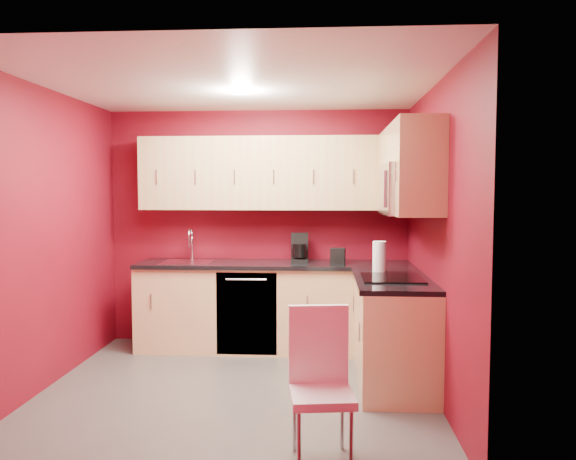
# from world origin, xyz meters

# --- Properties ---
(floor) EXTENTS (3.20, 3.20, 0.00)m
(floor) POSITION_xyz_m (0.00, 0.00, 0.00)
(floor) COLOR #4A4845
(floor) RESTS_ON ground
(ceiling) EXTENTS (3.20, 3.20, 0.00)m
(ceiling) POSITION_xyz_m (0.00, 0.00, 2.50)
(ceiling) COLOR white
(ceiling) RESTS_ON wall_back
(wall_back) EXTENTS (3.20, 0.00, 3.20)m
(wall_back) POSITION_xyz_m (0.00, 1.50, 1.25)
(wall_back) COLOR maroon
(wall_back) RESTS_ON floor
(wall_front) EXTENTS (3.20, 0.00, 3.20)m
(wall_front) POSITION_xyz_m (0.00, -1.50, 1.25)
(wall_front) COLOR maroon
(wall_front) RESTS_ON floor
(wall_left) EXTENTS (0.00, 3.00, 3.00)m
(wall_left) POSITION_xyz_m (-1.60, 0.00, 1.25)
(wall_left) COLOR maroon
(wall_left) RESTS_ON floor
(wall_right) EXTENTS (0.00, 3.00, 3.00)m
(wall_right) POSITION_xyz_m (1.60, 0.00, 1.25)
(wall_right) COLOR maroon
(wall_right) RESTS_ON floor
(base_cabinets_back) EXTENTS (2.80, 0.60, 0.87)m
(base_cabinets_back) POSITION_xyz_m (0.20, 1.20, 0.43)
(base_cabinets_back) COLOR #E8C484
(base_cabinets_back) RESTS_ON floor
(base_cabinets_right) EXTENTS (0.60, 1.30, 0.87)m
(base_cabinets_right) POSITION_xyz_m (1.30, 0.25, 0.43)
(base_cabinets_right) COLOR #E8C484
(base_cabinets_right) RESTS_ON floor
(countertop_back) EXTENTS (2.80, 0.63, 0.04)m
(countertop_back) POSITION_xyz_m (0.20, 1.19, 0.89)
(countertop_back) COLOR black
(countertop_back) RESTS_ON base_cabinets_back
(countertop_right) EXTENTS (0.63, 1.27, 0.04)m
(countertop_right) POSITION_xyz_m (1.29, 0.23, 0.89)
(countertop_right) COLOR black
(countertop_right) RESTS_ON base_cabinets_right
(upper_cabinets_back) EXTENTS (2.80, 0.35, 0.75)m
(upper_cabinets_back) POSITION_xyz_m (0.20, 1.32, 1.83)
(upper_cabinets_back) COLOR tan
(upper_cabinets_back) RESTS_ON wall_back
(upper_cabinets_right) EXTENTS (0.35, 1.55, 0.75)m
(upper_cabinets_right) POSITION_xyz_m (1.42, 0.44, 1.89)
(upper_cabinets_right) COLOR tan
(upper_cabinets_right) RESTS_ON wall_right
(microwave) EXTENTS (0.42, 0.76, 0.42)m
(microwave) POSITION_xyz_m (1.39, 0.20, 1.66)
(microwave) COLOR silver
(microwave) RESTS_ON upper_cabinets_right
(cooktop) EXTENTS (0.50, 0.55, 0.01)m
(cooktop) POSITION_xyz_m (1.28, 0.20, 0.92)
(cooktop) COLOR black
(cooktop) RESTS_ON countertop_right
(sink) EXTENTS (0.52, 0.42, 0.35)m
(sink) POSITION_xyz_m (-0.70, 1.20, 0.94)
(sink) COLOR silver
(sink) RESTS_ON countertop_back
(dishwasher_front) EXTENTS (0.60, 0.02, 0.82)m
(dishwasher_front) POSITION_xyz_m (-0.05, 0.91, 0.43)
(dishwasher_front) COLOR black
(dishwasher_front) RESTS_ON base_cabinets_back
(downlight) EXTENTS (0.20, 0.20, 0.01)m
(downlight) POSITION_xyz_m (0.00, 0.30, 2.48)
(downlight) COLOR white
(downlight) RESTS_ON ceiling
(coffee_maker) EXTENTS (0.19, 0.24, 0.30)m
(coffee_maker) POSITION_xyz_m (0.46, 1.28, 1.06)
(coffee_maker) COLOR black
(coffee_maker) RESTS_ON countertop_back
(napkin_holder) EXTENTS (0.16, 0.16, 0.16)m
(napkin_holder) POSITION_xyz_m (0.85, 1.13, 0.99)
(napkin_holder) COLOR black
(napkin_holder) RESTS_ON countertop_back
(paper_towel) EXTENTS (0.19, 0.19, 0.28)m
(paper_towel) POSITION_xyz_m (1.21, 0.53, 1.05)
(paper_towel) COLOR white
(paper_towel) RESTS_ON countertop_right
(dining_chair) EXTENTS (0.42, 0.44, 0.93)m
(dining_chair) POSITION_xyz_m (0.70, -1.20, 0.46)
(dining_chair) COLOR white
(dining_chair) RESTS_ON floor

